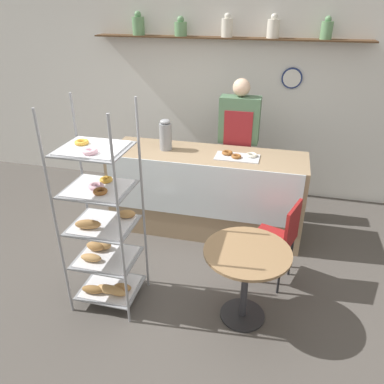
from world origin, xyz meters
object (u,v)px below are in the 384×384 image
object	(u,v)px
cafe_table	(246,268)
donut_tray_counter	(238,156)
cafe_chair	(281,235)
coffee_carafe	(166,135)
pastry_rack	(103,231)
person_worker	(238,145)

from	to	relation	value
cafe_table	donut_tray_counter	xyz separation A→B (m)	(-0.28, 1.33, 0.47)
cafe_table	cafe_chair	size ratio (longest dim) A/B	0.81
cafe_table	coffee_carafe	world-z (taller)	coffee_carafe
pastry_rack	person_worker	world-z (taller)	pastry_rack
coffee_carafe	pastry_rack	bearing A→B (deg)	-94.88
coffee_carafe	donut_tray_counter	xyz separation A→B (m)	(0.85, -0.05, -0.16)
cafe_chair	donut_tray_counter	size ratio (longest dim) A/B	1.85
person_worker	cafe_chair	world-z (taller)	person_worker
person_worker	cafe_chair	bearing A→B (deg)	-64.48
coffee_carafe	donut_tray_counter	distance (m)	0.86
person_worker	coffee_carafe	xyz separation A→B (m)	(-0.78, -0.47, 0.22)
pastry_rack	person_worker	bearing A→B (deg)	64.76
person_worker	donut_tray_counter	bearing A→B (deg)	-82.84
cafe_table	donut_tray_counter	distance (m)	1.44
pastry_rack	donut_tray_counter	world-z (taller)	pastry_rack
pastry_rack	cafe_chair	xyz separation A→B (m)	(1.52, 0.64, -0.20)
cafe_table	coffee_carafe	bearing A→B (deg)	129.39
cafe_table	cafe_chair	bearing A→B (deg)	64.23
person_worker	cafe_table	size ratio (longest dim) A/B	2.40
person_worker	cafe_table	distance (m)	1.92
pastry_rack	coffee_carafe	xyz separation A→B (m)	(0.12, 1.45, 0.41)
pastry_rack	person_worker	xyz separation A→B (m)	(0.91, 1.93, 0.20)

